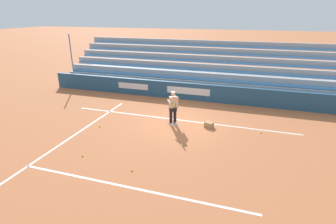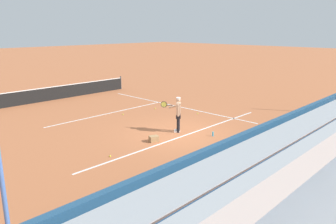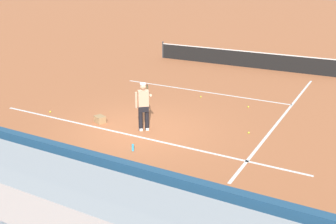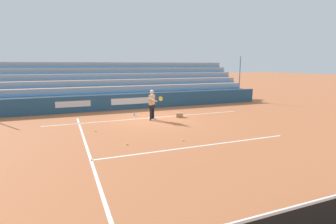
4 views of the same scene
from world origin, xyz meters
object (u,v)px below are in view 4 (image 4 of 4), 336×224
(ball_box_cardboard, at_px, (179,115))
(tennis_ball_toward_net, at_px, (96,131))
(tennis_ball_far_left, at_px, (213,114))
(tennis_player, at_px, (152,105))
(tennis_ball_near_player, at_px, (127,144))
(water_bottle, at_px, (134,114))
(tennis_ball_on_baseline, at_px, (183,140))

(ball_box_cardboard, relative_size, tennis_ball_toward_net, 6.06)
(ball_box_cardboard, distance_m, tennis_ball_far_left, 2.45)
(tennis_player, distance_m, tennis_ball_near_player, 4.90)
(water_bottle, bearing_deg, tennis_ball_far_left, 164.06)
(tennis_ball_near_player, xyz_separation_m, water_bottle, (-1.84, -5.80, 0.08))
(tennis_ball_near_player, bearing_deg, water_bottle, -107.58)
(ball_box_cardboard, relative_size, water_bottle, 1.82)
(tennis_ball_toward_net, xyz_separation_m, tennis_ball_on_baseline, (-3.18, 3.03, 0.00))
(ball_box_cardboard, height_order, tennis_ball_far_left, ball_box_cardboard)
(tennis_player, relative_size, water_bottle, 7.80)
(tennis_ball_toward_net, xyz_separation_m, water_bottle, (-2.73, -3.10, 0.08))
(tennis_player, distance_m, ball_box_cardboard, 1.97)
(tennis_player, relative_size, tennis_ball_on_baseline, 25.98)
(tennis_player, bearing_deg, tennis_ball_toward_net, 23.33)
(tennis_ball_near_player, xyz_separation_m, tennis_ball_toward_net, (0.89, -2.70, 0.00))
(ball_box_cardboard, relative_size, tennis_ball_far_left, 6.06)
(water_bottle, bearing_deg, tennis_ball_on_baseline, 94.25)
(ball_box_cardboard, height_order, tennis_ball_on_baseline, ball_box_cardboard)
(tennis_ball_on_baseline, bearing_deg, tennis_ball_toward_net, -43.58)
(ball_box_cardboard, relative_size, tennis_ball_on_baseline, 6.06)
(tennis_player, height_order, tennis_ball_near_player, tennis_player)
(tennis_ball_far_left, bearing_deg, ball_box_cardboard, 1.50)
(tennis_ball_toward_net, height_order, water_bottle, water_bottle)
(tennis_player, distance_m, tennis_ball_toward_net, 3.76)
(tennis_player, xyz_separation_m, tennis_ball_on_baseline, (0.17, 4.48, -0.86))
(ball_box_cardboard, xyz_separation_m, tennis_ball_on_baseline, (1.98, 4.68, -0.10))
(tennis_ball_toward_net, bearing_deg, tennis_ball_far_left, -167.32)
(tennis_player, bearing_deg, water_bottle, -69.13)
(tennis_player, relative_size, tennis_ball_far_left, 25.98)
(tennis_ball_toward_net, bearing_deg, water_bottle, -131.32)
(tennis_player, distance_m, water_bottle, 1.94)
(tennis_player, height_order, tennis_ball_on_baseline, tennis_player)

